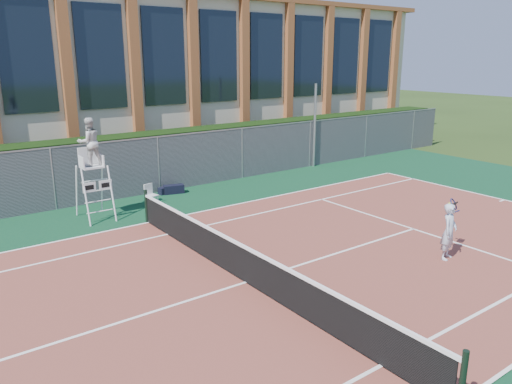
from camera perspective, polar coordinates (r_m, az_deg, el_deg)
ground at (r=12.13m, az=-1.14°, el=-10.40°), size 120.00×120.00×0.00m
apron at (r=12.88m, az=-3.74°, el=-8.80°), size 36.00×20.00×0.01m
tennis_court at (r=12.12m, az=-1.14°, el=-10.31°), size 23.77×10.97×0.02m
tennis_net at (r=11.91m, az=-1.15°, el=-8.07°), size 0.10×11.30×1.10m
fence at (r=19.28m, az=-16.43°, el=2.23°), size 40.00×0.06×2.20m
hedge at (r=20.39m, az=-17.61°, el=2.83°), size 40.00×1.40×2.20m
building at (r=27.64m, az=-23.68°, el=11.77°), size 45.00×10.60×8.22m
steel_pole at (r=24.36m, az=6.72°, el=7.52°), size 0.12×0.12×3.99m
umpire_chair at (r=17.01m, az=-18.49°, el=5.13°), size 0.95×1.46×3.40m
plastic_chair at (r=18.35m, az=-12.01°, el=-0.13°), size 0.46×0.46×0.80m
sports_bag_near at (r=19.89m, az=-9.39°, el=0.32°), size 0.85×0.50×0.34m
sports_bag_far at (r=19.95m, az=-10.16°, el=0.22°), size 0.70×0.37×0.27m
tennis_player at (r=14.11m, az=21.20°, el=-4.21°), size 0.91×0.67×1.55m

